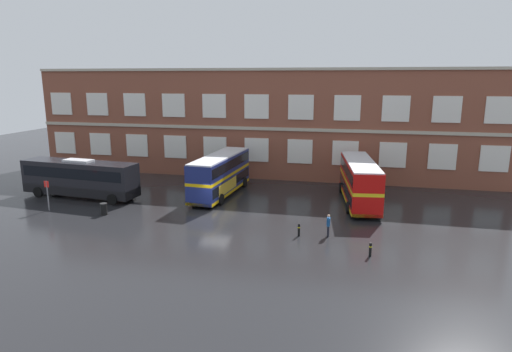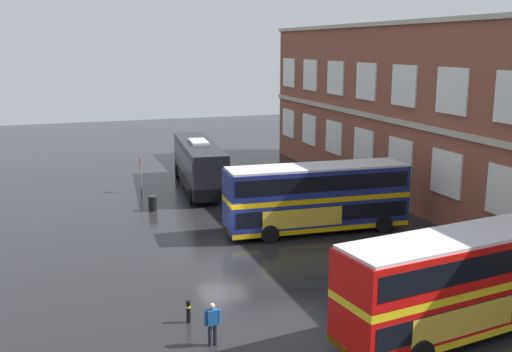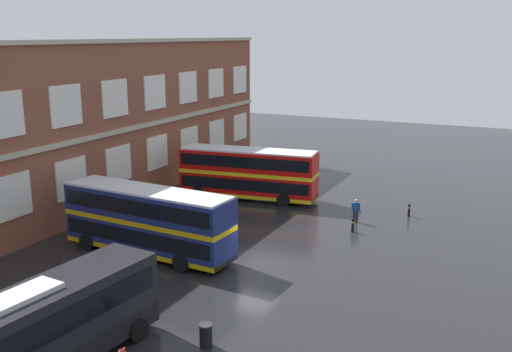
% 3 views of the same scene
% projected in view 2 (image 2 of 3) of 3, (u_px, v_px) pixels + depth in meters
% --- Properties ---
extents(ground_plane, '(120.00, 120.00, 0.00)m').
position_uv_depth(ground_plane, '(257.00, 247.00, 32.99)').
color(ground_plane, black).
extents(brick_terminal_building, '(55.20, 8.19, 12.66)m').
position_uv_depth(brick_terminal_building, '(504.00, 126.00, 36.30)').
color(brick_terminal_building, brown).
rests_on(brick_terminal_building, ground).
extents(double_decker_near, '(3.37, 11.14, 4.07)m').
position_uv_depth(double_decker_near, '(317.00, 197.00, 35.23)').
color(double_decker_near, navy).
rests_on(double_decker_near, ground).
extents(double_decker_middle, '(3.97, 11.24, 4.07)m').
position_uv_depth(double_decker_middle, '(466.00, 281.00, 22.70)').
color(double_decker_middle, red).
rests_on(double_decker_middle, ground).
extents(touring_coach, '(12.19, 3.76, 3.80)m').
position_uv_depth(touring_coach, '(199.00, 164.00, 46.15)').
color(touring_coach, black).
rests_on(touring_coach, ground).
extents(waiting_passenger, '(0.24, 0.63, 1.70)m').
position_uv_depth(waiting_passenger, '(212.00, 322.00, 21.93)').
color(waiting_passenger, black).
rests_on(waiting_passenger, ground).
extents(bus_stand_flag, '(0.44, 0.10, 2.70)m').
position_uv_depth(bus_stand_flag, '(140.00, 171.00, 44.91)').
color(bus_stand_flag, slate).
rests_on(bus_stand_flag, ground).
extents(station_litter_bin, '(0.60, 0.60, 1.03)m').
position_uv_depth(station_litter_bin, '(153.00, 203.00, 40.07)').
color(station_litter_bin, black).
rests_on(station_litter_bin, ground).
extents(safety_bollard_west, '(0.19, 0.19, 0.95)m').
position_uv_depth(safety_bollard_west, '(188.00, 311.00, 23.85)').
color(safety_bollard_west, black).
rests_on(safety_bollard_west, ground).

